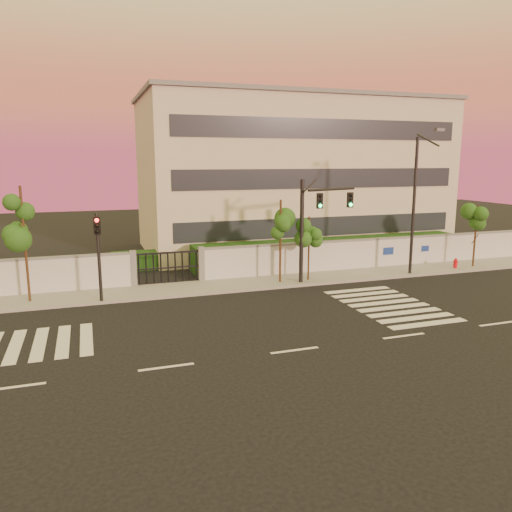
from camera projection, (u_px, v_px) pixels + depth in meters
The scene contains 14 objects.
ground at pixel (295, 350), 19.47m from camera, with size 120.00×120.00×0.00m, color black.
sidewalk at pixel (224, 286), 29.21m from camera, with size 60.00×3.00×0.15m, color gray.
perimeter_wall at pixel (219, 264), 30.45m from camera, with size 60.00×0.36×2.20m.
hedge_row at pixel (224, 259), 33.38m from camera, with size 41.00×4.25×1.80m.
institutional_building at pixel (291, 174), 41.59m from camera, with size 24.40×12.40×12.25m.
road_markings at pixel (229, 325), 22.46m from camera, with size 57.00×7.62×0.02m.
street_tree_c at pixel (23, 218), 24.99m from camera, with size 1.62×1.29×6.06m.
street_tree_d at pixel (281, 223), 29.13m from camera, with size 1.63×1.30×5.05m.
street_tree_e at pixel (309, 234), 29.89m from camera, with size 1.32×1.05×3.99m.
street_tree_f at pixel (476, 222), 33.72m from camera, with size 1.58×1.26×4.32m.
traffic_signal_main at pixel (314, 218), 29.31m from camera, with size 3.85×1.40×6.22m.
traffic_signal_secondary at pixel (98, 247), 25.24m from camera, with size 0.37×0.35×4.70m.
streetlight_east at pixel (416, 199), 31.03m from camera, with size 0.54×2.19×9.10m.
fire_hydrant at pixel (455, 264), 33.60m from camera, with size 0.32×0.30×0.82m.
Camera 1 is at (-7.37, -16.94, 7.31)m, focal length 35.00 mm.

